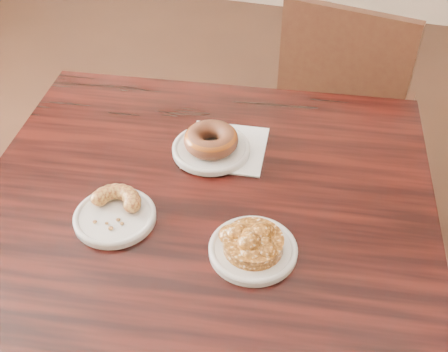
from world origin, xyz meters
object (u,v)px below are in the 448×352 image
(chair_far, at_px, (347,113))
(cruller_fragment, at_px, (113,209))
(cafe_table, at_px, (204,317))
(glazed_donut, at_px, (211,139))
(apple_fritter, at_px, (253,241))

(chair_far, bearing_deg, cruller_fragment, 77.10)
(chair_far, relative_size, cruller_fragment, 7.58)
(cafe_table, bearing_deg, chair_far, 67.44)
(glazed_donut, xyz_separation_m, cruller_fragment, (-0.13, -0.26, -0.01))
(chair_far, bearing_deg, cafe_table, 84.49)
(apple_fritter, height_order, cruller_fragment, apple_fritter)
(cruller_fragment, bearing_deg, apple_fritter, -1.93)
(chair_far, xyz_separation_m, cruller_fragment, (-0.40, -0.94, 0.33))
(cafe_table, xyz_separation_m, chair_far, (0.25, 0.87, 0.08))
(apple_fritter, bearing_deg, glazed_donut, 121.23)
(cruller_fragment, bearing_deg, glazed_donut, 63.79)
(chair_far, distance_m, cruller_fragment, 1.08)
(cafe_table, height_order, glazed_donut, glazed_donut)
(chair_far, relative_size, apple_fritter, 5.77)
(apple_fritter, bearing_deg, cruller_fragment, 178.07)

